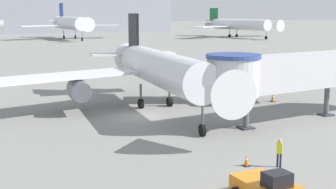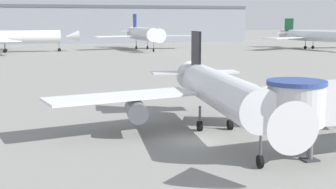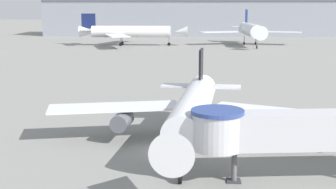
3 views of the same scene
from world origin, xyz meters
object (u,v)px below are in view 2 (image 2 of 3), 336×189
Objects in this scene: background_jet_blue_tail at (143,34)px; background_jet_green_tail at (315,36)px; background_jet_navy_tail at (13,37)px; main_airplane at (220,92)px.

background_jet_green_tail is at bearing -16.10° from background_jet_blue_tail.
main_airplane is at bearing -169.79° from background_jet_navy_tail.
background_jet_green_tail reaches higher than main_airplane.
background_jet_navy_tail is at bearing 163.89° from background_jet_green_tail.
background_jet_green_tail is (98.01, -12.58, -0.15)m from background_jet_navy_tail.
background_jet_blue_tail reaches higher than background_jet_navy_tail.
background_jet_blue_tail is at bearing 156.63° from background_jet_green_tail.
background_jet_blue_tail is at bearing 86.07° from main_airplane.
main_airplane is 119.13m from background_jet_blue_tail.
main_airplane is at bearing -135.66° from background_jet_green_tail.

